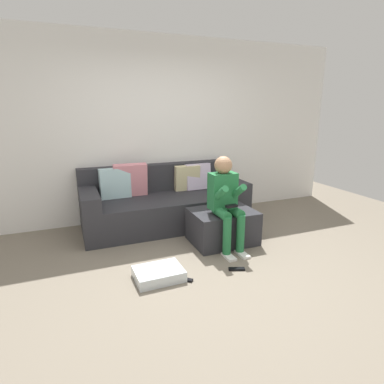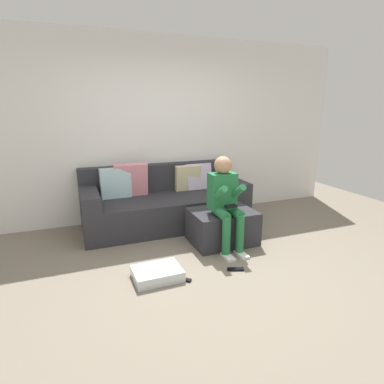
{
  "view_description": "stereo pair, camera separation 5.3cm",
  "coord_description": "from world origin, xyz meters",
  "px_view_note": "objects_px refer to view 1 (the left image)",
  "views": [
    {
      "loc": [
        -1.36,
        -2.7,
        1.7
      ],
      "look_at": [
        0.19,
        1.15,
        0.59
      ],
      "focal_mm": 29.76,
      "sensor_mm": 36.0,
      "label": 1
    },
    {
      "loc": [
        -1.31,
        -2.72,
        1.7
      ],
      "look_at": [
        0.19,
        1.15,
        0.59
      ],
      "focal_mm": 29.76,
      "sensor_mm": 36.0,
      "label": 2
    }
  ],
  "objects_px": {
    "ottoman": "(222,226)",
    "remote_near_ottoman": "(237,269)",
    "couch_sectional": "(163,203)",
    "remote_by_storage_bin": "(185,279)",
    "person_seated": "(226,197)",
    "storage_bin": "(159,274)"
  },
  "relations": [
    {
      "from": "person_seated",
      "to": "storage_bin",
      "type": "height_order",
      "value": "person_seated"
    },
    {
      "from": "ottoman",
      "to": "remote_near_ottoman",
      "type": "distance_m",
      "value": 0.79
    },
    {
      "from": "storage_bin",
      "to": "person_seated",
      "type": "bearing_deg",
      "value": 23.72
    },
    {
      "from": "ottoman",
      "to": "remote_near_ottoman",
      "type": "xyz_separation_m",
      "value": [
        -0.2,
        -0.74,
        -0.2
      ]
    },
    {
      "from": "person_seated",
      "to": "remote_by_storage_bin",
      "type": "bearing_deg",
      "value": -142.89
    },
    {
      "from": "couch_sectional",
      "to": "remote_by_storage_bin",
      "type": "relative_size",
      "value": 14.06
    },
    {
      "from": "person_seated",
      "to": "remote_by_storage_bin",
      "type": "height_order",
      "value": "person_seated"
    },
    {
      "from": "storage_bin",
      "to": "remote_near_ottoman",
      "type": "xyz_separation_m",
      "value": [
        0.83,
        -0.14,
        -0.04
      ]
    },
    {
      "from": "couch_sectional",
      "to": "person_seated",
      "type": "distance_m",
      "value": 1.21
    },
    {
      "from": "ottoman",
      "to": "storage_bin",
      "type": "relative_size",
      "value": 1.66
    },
    {
      "from": "ottoman",
      "to": "remote_by_storage_bin",
      "type": "height_order",
      "value": "ottoman"
    },
    {
      "from": "couch_sectional",
      "to": "person_seated",
      "type": "height_order",
      "value": "person_seated"
    },
    {
      "from": "couch_sectional",
      "to": "remote_by_storage_bin",
      "type": "xyz_separation_m",
      "value": [
        -0.27,
        -1.63,
        -0.32
      ]
    },
    {
      "from": "remote_near_ottoman",
      "to": "storage_bin",
      "type": "bearing_deg",
      "value": -170.38
    },
    {
      "from": "ottoman",
      "to": "storage_bin",
      "type": "bearing_deg",
      "value": -150.21
    },
    {
      "from": "couch_sectional",
      "to": "remote_near_ottoman",
      "type": "xyz_separation_m",
      "value": [
        0.32,
        -1.64,
        -0.32
      ]
    },
    {
      "from": "storage_bin",
      "to": "remote_near_ottoman",
      "type": "distance_m",
      "value": 0.85
    },
    {
      "from": "couch_sectional",
      "to": "remote_near_ottoman",
      "type": "bearing_deg",
      "value": -78.83
    },
    {
      "from": "person_seated",
      "to": "remote_near_ottoman",
      "type": "bearing_deg",
      "value": -104.29
    },
    {
      "from": "ottoman",
      "to": "person_seated",
      "type": "relative_size",
      "value": 0.71
    },
    {
      "from": "storage_bin",
      "to": "remote_near_ottoman",
      "type": "relative_size",
      "value": 2.76
    },
    {
      "from": "person_seated",
      "to": "storage_bin",
      "type": "bearing_deg",
      "value": -156.28
    }
  ]
}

